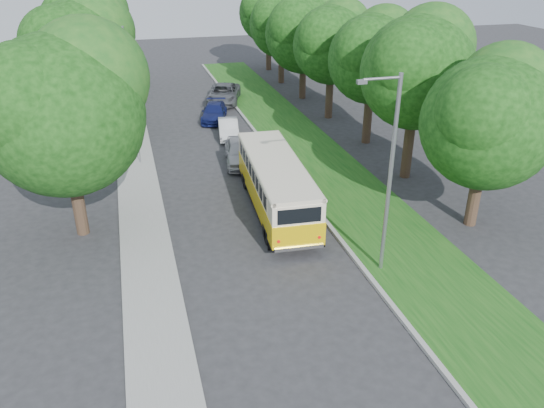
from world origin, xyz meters
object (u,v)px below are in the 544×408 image
object	(u,v)px
car_white	(228,129)
car_grey	(224,94)
car_silver	(240,152)
car_blue	(214,112)
lamppost_far	(127,82)
vintage_bus	(276,186)
lamppost_near	(389,171)

from	to	relation	value
car_white	car_grey	bearing A→B (deg)	89.08
car_silver	car_blue	distance (m)	9.12
lamppost_far	car_silver	xyz separation A→B (m)	(6.03, -5.46, -3.37)
vintage_bus	car_white	world-z (taller)	vintage_bus
lamppost_far	vintage_bus	xyz separation A→B (m)	(6.34, -12.27, -2.74)
car_silver	car_white	world-z (taller)	car_silver
car_silver	car_grey	size ratio (longest dim) A/B	0.81
lamppost_near	car_silver	distance (m)	13.84
car_white	lamppost_far	bearing A→B (deg)	-176.51
lamppost_near	car_blue	world-z (taller)	lamppost_near
lamppost_near	lamppost_far	world-z (taller)	lamppost_near
car_blue	car_grey	xyz separation A→B (m)	(1.64, 4.74, 0.13)
car_silver	vintage_bus	bearing A→B (deg)	-78.67
vintage_bus	car_blue	world-z (taller)	vintage_bus
lamppost_near	car_grey	size ratio (longest dim) A/B	1.50
car_grey	car_white	bearing A→B (deg)	-81.65
lamppost_near	lamppost_far	bearing A→B (deg)	115.71
vintage_bus	car_blue	size ratio (longest dim) A/B	2.18
vintage_bus	car_silver	xyz separation A→B (m)	(-0.31, 6.81, -0.63)
lamppost_far	vintage_bus	bearing A→B (deg)	-62.68
car_silver	car_grey	xyz separation A→B (m)	(1.67, 13.86, 0.00)
lamppost_near	car_silver	size ratio (longest dim) A/B	1.84
car_blue	car_grey	bearing A→B (deg)	85.92
car_white	car_blue	xyz separation A→B (m)	(-0.25, 4.15, 0.00)
lamppost_near	car_white	distance (m)	18.58
lamppost_far	vintage_bus	size ratio (longest dim) A/B	0.81
lamppost_far	car_white	xyz separation A→B (m)	(6.31, -0.49, -3.50)
lamppost_near	car_white	bearing A→B (deg)	98.19
vintage_bus	car_silver	world-z (taller)	vintage_bus
lamppost_near	lamppost_far	distance (m)	20.53
lamppost_far	car_grey	size ratio (longest dim) A/B	1.40
car_silver	car_white	xyz separation A→B (m)	(0.28, 4.97, -0.13)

